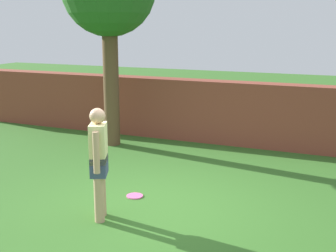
% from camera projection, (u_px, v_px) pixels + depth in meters
% --- Properties ---
extents(ground_plane, '(40.00, 40.00, 0.00)m').
position_uv_depth(ground_plane, '(151.00, 208.00, 6.97)').
color(ground_plane, '#336623').
extents(brick_wall, '(11.80, 0.50, 1.45)m').
position_uv_depth(brick_wall, '(169.00, 108.00, 11.16)').
color(brick_wall, brown).
rests_on(brick_wall, ground).
extents(person, '(0.35, 0.50, 1.62)m').
position_uv_depth(person, '(99.00, 159.00, 6.41)').
color(person, tan).
rests_on(person, ground).
extents(frisbee_pink, '(0.27, 0.27, 0.02)m').
position_uv_depth(frisbee_pink, '(135.00, 196.00, 7.43)').
color(frisbee_pink, pink).
rests_on(frisbee_pink, ground).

